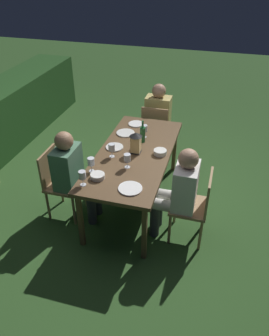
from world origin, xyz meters
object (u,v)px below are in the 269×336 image
at_px(wine_glass_a, 127,158).
at_px(plate_c, 126,133).
at_px(dining_table, 135,156).
at_px(wine_glass_e, 112,148).
at_px(person_in_green, 73,172).
at_px(green_bottle_on_table, 143,134).
at_px(wine_glass_d, 144,129).
at_px(wine_glass_b, 82,176).
at_px(person_in_mustard, 159,114).
at_px(bowl_olives, 160,152).
at_px(plate_a, 114,147).
at_px(bowl_bread, 98,176).
at_px(plate_b, 130,188).
at_px(lantern_centerpiece, 136,141).
at_px(person_in_cream, 179,190).
at_px(plate_d, 136,124).
at_px(chair_head_far, 156,129).
at_px(chair_side_left_a, 196,204).
at_px(wine_glass_c, 91,162).
at_px(chair_side_right_a, 59,180).

height_order(wine_glass_a, plate_c, wine_glass_a).
xyz_separation_m(dining_table, wine_glass_e, (-0.16, 0.23, 0.17)).
height_order(person_in_green, green_bottle_on_table, person_in_green).
bearing_deg(wine_glass_d, wine_glass_b, 163.39).
height_order(person_in_mustard, bowl_olives, person_in_mustard).
height_order(wine_glass_a, plate_a, wine_glass_a).
bearing_deg(plate_c, wine_glass_b, 175.75).
height_order(plate_a, bowl_bread, bowl_bread).
distance_m(person_in_green, plate_b, 0.84).
bearing_deg(lantern_centerpiece, wine_glass_e, 125.15).
height_order(person_in_cream, plate_d, person_in_cream).
bearing_deg(chair_head_far, bowl_olives, -165.37).
xyz_separation_m(lantern_centerpiece, bowl_olives, (0.03, -0.29, -0.12)).
bearing_deg(wine_glass_a, chair_side_left_a, -96.88).
distance_m(dining_table, bowl_bread, 0.67).
relative_size(chair_head_far, wine_glass_d, 5.15).
bearing_deg(person_in_cream, person_in_mustard, 18.72).
distance_m(person_in_mustard, plate_c, 1.01).
relative_size(wine_glass_d, plate_a, 0.78).
height_order(chair_side_left_a, bowl_bread, chair_side_left_a).
height_order(wine_glass_c, plate_c, wine_glass_c).
height_order(chair_head_far, bowl_bread, chair_head_far).
distance_m(person_in_cream, plate_c, 1.23).
bearing_deg(plate_c, chair_head_far, -17.60).
distance_m(dining_table, person_in_mustard, 1.41).
bearing_deg(green_bottle_on_table, wine_glass_a, 178.56).
height_order(wine_glass_b, plate_a, wine_glass_b).
bearing_deg(bowl_bread, green_bottle_on_table, -16.05).
bearing_deg(bowl_bread, wine_glass_e, -0.62).
bearing_deg(person_in_green, wine_glass_a, -81.24).
relative_size(chair_side_left_a, wine_glass_b, 5.15).
bearing_deg(person_in_mustard, person_in_green, 161.28).
relative_size(wine_glass_e, plate_b, 0.68).
relative_size(plate_a, plate_c, 0.90).
bearing_deg(wine_glass_c, lantern_centerpiece, -34.53).
bearing_deg(wine_glass_d, person_in_mustard, 1.00).
bearing_deg(bowl_olives, chair_side_right_a, 112.83).
height_order(chair_head_far, wine_glass_c, wine_glass_c).
bearing_deg(person_in_green, plate_c, -23.49).
bearing_deg(wine_glass_a, wine_glass_b, 142.00).
height_order(wine_glass_c, wine_glass_e, same).
bearing_deg(chair_head_far, plate_b, -175.38).
bearing_deg(green_bottle_on_table, chair_head_far, 1.59).
relative_size(lantern_centerpiece, wine_glass_a, 1.57).
xyz_separation_m(plate_d, bowl_bread, (-1.36, 0.05, 0.02)).
distance_m(chair_head_far, plate_b, 1.95).
relative_size(lantern_centerpiece, plate_b, 1.06).
height_order(person_in_cream, bowl_olives, person_in_cream).
relative_size(person_in_cream, chair_head_far, 1.32).
xyz_separation_m(person_in_cream, wine_glass_e, (0.27, 0.85, 0.24)).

